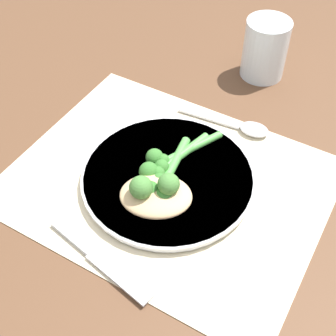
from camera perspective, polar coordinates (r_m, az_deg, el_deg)
name	(u,v)px	position (r m, az deg, el deg)	size (l,w,h in m)	color
ground_plane	(168,183)	(0.70, 0.00, -1.82)	(3.00, 3.00, 0.00)	brown
placemat	(168,182)	(0.70, 0.00, -1.72)	(0.45, 0.36, 0.00)	beige
plate	(168,177)	(0.69, 0.00, -1.16)	(0.26, 0.26, 0.01)	white
chicken_fillet	(156,196)	(0.64, -1.48, -3.39)	(0.12, 0.11, 0.02)	tan
pesto_dollop_primary	(141,187)	(0.63, -3.32, -2.37)	(0.03, 0.03, 0.03)	#477F38
pesto_dollop_secondary	(169,184)	(0.63, 0.07, -1.96)	(0.03, 0.03, 0.03)	#477F38
broccoli_stalk_front	(162,186)	(0.66, -0.71, -2.20)	(0.05, 0.14, 0.03)	#51A847
broccoli_stalk_rear	(162,169)	(0.68, -0.68, -0.08)	(0.06, 0.13, 0.03)	#51A847
broccoli_stalk_right	(168,157)	(0.70, 0.01, 1.34)	(0.08, 0.12, 0.03)	#51A847
knife	(97,258)	(0.62, -8.60, -10.74)	(0.18, 0.05, 0.01)	silver
spoon	(244,127)	(0.78, 9.28, 4.98)	(0.16, 0.04, 0.01)	silver
water_glass	(265,49)	(0.89, 11.75, 14.03)	(0.08, 0.08, 0.11)	silver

